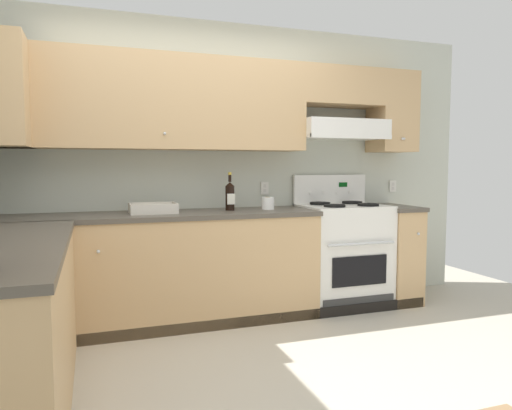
{
  "coord_description": "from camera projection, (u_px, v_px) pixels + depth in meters",
  "views": [
    {
      "loc": [
        -0.8,
        -2.58,
        1.28
      ],
      "look_at": [
        0.33,
        0.7,
        1.0
      ],
      "focal_mm": 33.34,
      "sensor_mm": 36.0,
      "label": 1
    }
  ],
  "objects": [
    {
      "name": "ground_plane",
      "position": [
        242.0,
        385.0,
        2.8
      ],
      "size": [
        7.04,
        7.04,
        0.0
      ],
      "primitive_type": "plane",
      "color": "#B2AA99"
    },
    {
      "name": "wall_back",
      "position": [
        232.0,
        144.0,
        4.24
      ],
      "size": [
        4.68,
        0.57,
        2.55
      ],
      "color": "beige",
      "rests_on": "ground_plane"
    },
    {
      "name": "counter_back_run",
      "position": [
        193.0,
        267.0,
        3.92
      ],
      "size": [
        3.6,
        0.65,
        0.91
      ],
      "color": "tan",
      "rests_on": "ground_plane"
    },
    {
      "name": "counter_left_run",
      "position": [
        3.0,
        335.0,
        2.35
      ],
      "size": [
        0.63,
        1.91,
        0.91
      ],
      "color": "tan",
      "rests_on": "ground_plane"
    },
    {
      "name": "stove",
      "position": [
        343.0,
        254.0,
        4.38
      ],
      "size": [
        0.76,
        0.62,
        1.2
      ],
      "color": "white",
      "rests_on": "ground_plane"
    },
    {
      "name": "wine_bottle",
      "position": [
        230.0,
        195.0,
        4.02
      ],
      "size": [
        0.08,
        0.08,
        0.32
      ],
      "color": "black",
      "rests_on": "counter_back_run"
    },
    {
      "name": "bowl",
      "position": [
        153.0,
        210.0,
        3.79
      ],
      "size": [
        0.37,
        0.27,
        0.08
      ],
      "color": "beige",
      "rests_on": "counter_back_run"
    },
    {
      "name": "paper_towel_roll",
      "position": [
        268.0,
        203.0,
        4.12
      ],
      "size": [
        0.11,
        0.11,
        0.11
      ],
      "color": "white",
      "rests_on": "counter_back_run"
    }
  ]
}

